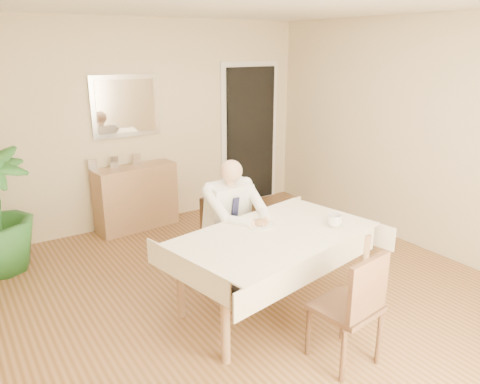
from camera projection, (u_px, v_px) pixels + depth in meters
room at (262, 163)px, 4.00m from camera, size 5.00×5.02×2.60m
doorway at (250, 135)px, 6.87m from camera, size 0.96×0.07×2.10m
mirror at (126, 106)px, 5.74m from camera, size 0.86×0.04×0.76m
dining_table at (275, 242)px, 3.97m from camera, size 1.90×1.34×0.75m
chair_far at (222, 232)px, 4.73m from camera, size 0.43×0.43×0.83m
chair_near at (354, 304)px, 3.33m from camera, size 0.48×0.48×0.90m
seated_man at (237, 219)px, 4.44m from camera, size 0.48×0.72×1.24m
plate at (261, 225)px, 4.10m from camera, size 0.26×0.26×0.02m
food at (261, 222)px, 4.10m from camera, size 0.14×0.14×0.06m
knife at (269, 224)px, 4.07m from camera, size 0.01×0.13×0.01m
fork at (261, 226)px, 4.03m from camera, size 0.01×0.13×0.01m
coffee_mug at (334, 221)px, 4.07m from camera, size 0.14×0.14×0.11m
sideboard at (136, 197)px, 5.97m from camera, size 1.06×0.45×0.82m
photo_frame_left at (92, 165)px, 5.61m from camera, size 0.10×0.02×0.14m
photo_frame_center at (114, 162)px, 5.77m from camera, size 0.10×0.02×0.14m
photo_frame_right at (136, 159)px, 5.91m from camera, size 0.10×0.02×0.14m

